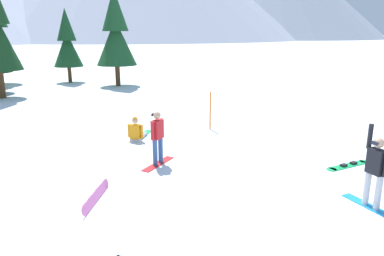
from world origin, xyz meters
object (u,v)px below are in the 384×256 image
(loose_snowboard_far_spare, at_px, (96,196))
(loose_snowboard_near_right, at_px, (348,165))
(snowboarder_foreground, at_px, (375,170))
(pine_tree_young, at_px, (116,34))
(trail_marker_pole, at_px, (210,111))
(pine_tree_slender, at_px, (67,43))
(snowboarder_background, at_px, (137,132))
(snowboarder_midground, at_px, (158,137))

(loose_snowboard_far_spare, bearing_deg, loose_snowboard_near_right, -1.96)
(snowboarder_foreground, bearing_deg, pine_tree_young, 95.84)
(snowboarder_foreground, xyz_separation_m, loose_snowboard_far_spare, (-6.21, 2.70, -0.83))
(trail_marker_pole, xyz_separation_m, pine_tree_slender, (-5.05, 18.27, 2.47))
(snowboarder_background, bearing_deg, loose_snowboard_far_spare, -113.27)
(snowboarder_midground, distance_m, pine_tree_young, 18.55)
(pine_tree_slender, bearing_deg, snowboarder_midground, -85.36)
(loose_snowboard_far_spare, relative_size, pine_tree_slender, 0.28)
(pine_tree_slender, xyz_separation_m, pine_tree_young, (3.47, -3.49, 0.73))
(snowboarder_foreground, height_order, pine_tree_slender, pine_tree_slender)
(snowboarder_midground, height_order, trail_marker_pole, snowboarder_midground)
(loose_snowboard_far_spare, relative_size, loose_snowboard_near_right, 0.92)
(snowboarder_foreground, relative_size, trail_marker_pole, 1.23)
(snowboarder_midground, xyz_separation_m, loose_snowboard_near_right, (5.65, -2.26, -0.90))
(loose_snowboard_near_right, xyz_separation_m, pine_tree_slender, (-7.42, 23.97, 3.27))
(snowboarder_background, distance_m, loose_snowboard_far_spare, 5.37)
(snowboarder_foreground, xyz_separation_m, loose_snowboard_near_right, (1.61, 2.43, -0.94))
(snowboarder_midground, xyz_separation_m, pine_tree_slender, (-1.76, 21.71, 2.37))
(snowboarder_midground, xyz_separation_m, snowboarder_background, (-0.05, 2.93, -0.58))
(snowboarder_midground, distance_m, loose_snowboard_near_right, 6.16)
(snowboarder_background, relative_size, trail_marker_pole, 1.01)
(loose_snowboard_near_right, distance_m, pine_tree_slender, 25.30)
(loose_snowboard_far_spare, relative_size, pine_tree_young, 0.23)
(trail_marker_pole, relative_size, pine_tree_slender, 0.27)
(snowboarder_background, xyz_separation_m, loose_snowboard_far_spare, (-2.12, -4.93, -0.21))
(loose_snowboard_far_spare, distance_m, pine_tree_slender, 23.91)
(loose_snowboard_near_right, relative_size, pine_tree_young, 0.25)
(loose_snowboard_far_spare, relative_size, trail_marker_pole, 1.03)
(loose_snowboard_near_right, bearing_deg, snowboarder_foreground, -123.43)
(snowboarder_foreground, relative_size, pine_tree_young, 0.28)
(loose_snowboard_far_spare, distance_m, trail_marker_pole, 7.73)
(snowboarder_foreground, relative_size, loose_snowboard_far_spare, 1.20)
(snowboarder_midground, xyz_separation_m, trail_marker_pole, (3.29, 3.43, -0.10))
(pine_tree_slender, relative_size, pine_tree_young, 0.82)
(snowboarder_background, distance_m, loose_snowboard_near_right, 7.72)
(pine_tree_slender, bearing_deg, snowboarder_background, -84.78)
(snowboarder_foreground, distance_m, pine_tree_slender, 27.14)
(snowboarder_foreground, height_order, loose_snowboard_near_right, snowboarder_foreground)
(snowboarder_background, bearing_deg, trail_marker_pole, 8.51)
(pine_tree_slender, bearing_deg, loose_snowboard_near_right, -72.81)
(snowboarder_foreground, relative_size, snowboarder_background, 1.22)
(loose_snowboard_far_spare, xyz_separation_m, loose_snowboard_near_right, (7.82, -0.27, -0.11))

